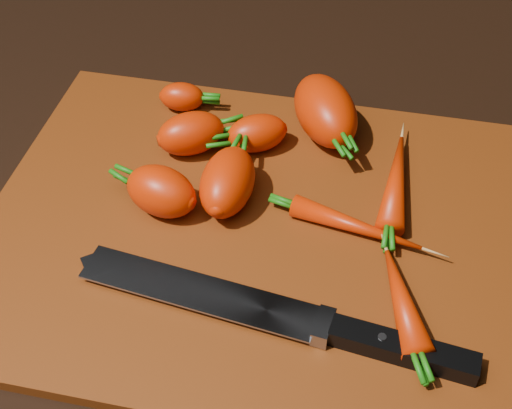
# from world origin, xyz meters

# --- Properties ---
(ground) EXTENTS (2.00, 2.00, 0.01)m
(ground) POSITION_xyz_m (0.00, 0.00, -0.01)
(ground) COLOR black
(cutting_board) EXTENTS (0.50, 0.40, 0.01)m
(cutting_board) POSITION_xyz_m (0.00, 0.00, 0.01)
(cutting_board) COLOR #672909
(cutting_board) RESTS_ON ground
(carrot_0) EXTENTS (0.08, 0.07, 0.04)m
(carrot_0) POSITION_xyz_m (-0.08, 0.09, 0.03)
(carrot_0) COLOR red
(carrot_0) RESTS_ON cutting_board
(carrot_1) EXTENTS (0.08, 0.07, 0.05)m
(carrot_1) POSITION_xyz_m (-0.09, 0.00, 0.04)
(carrot_1) COLOR red
(carrot_1) RESTS_ON cutting_board
(carrot_2) EXTENTS (0.10, 0.12, 0.06)m
(carrot_2) POSITION_xyz_m (0.04, 0.15, 0.04)
(carrot_2) COLOR red
(carrot_2) RESTS_ON cutting_board
(carrot_3) EXTENTS (0.05, 0.09, 0.05)m
(carrot_3) POSITION_xyz_m (-0.03, 0.03, 0.04)
(carrot_3) COLOR red
(carrot_3) RESTS_ON cutting_board
(carrot_4) EXTENTS (0.07, 0.06, 0.04)m
(carrot_4) POSITION_xyz_m (-0.02, 0.11, 0.03)
(carrot_4) COLOR red
(carrot_4) RESTS_ON cutting_board
(carrot_5) EXTENTS (0.05, 0.04, 0.03)m
(carrot_5) POSITION_xyz_m (-0.11, 0.16, 0.03)
(carrot_5) COLOR red
(carrot_5) RESTS_ON cutting_board
(carrot_6) EXTENTS (0.03, 0.13, 0.03)m
(carrot_6) POSITION_xyz_m (0.12, 0.07, 0.03)
(carrot_6) COLOR red
(carrot_6) RESTS_ON cutting_board
(carrot_7) EXTENTS (0.12, 0.05, 0.02)m
(carrot_7) POSITION_xyz_m (0.09, 0.01, 0.02)
(carrot_7) COLOR red
(carrot_7) RESTS_ON cutting_board
(carrot_8) EXTENTS (0.06, 0.11, 0.03)m
(carrot_8) POSITION_xyz_m (0.14, -0.07, 0.03)
(carrot_8) COLOR red
(carrot_8) RESTS_ON cutting_board
(knife) EXTENTS (0.34, 0.07, 0.02)m
(knife) POSITION_xyz_m (-0.01, -0.09, 0.02)
(knife) COLOR gray
(knife) RESTS_ON cutting_board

